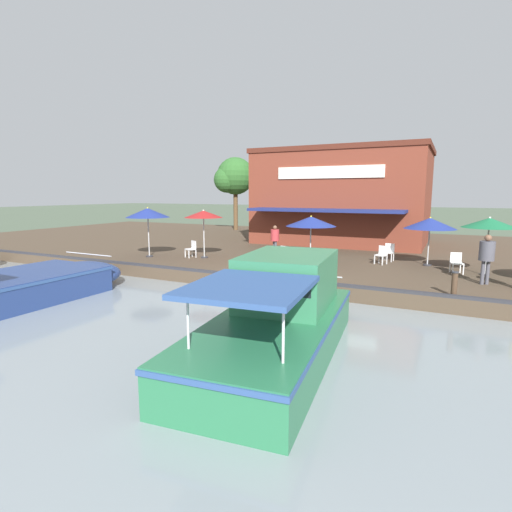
# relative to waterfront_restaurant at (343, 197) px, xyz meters

# --- Properties ---
(ground_plane) EXTENTS (220.00, 220.00, 0.00)m
(ground_plane) POSITION_rel_waterfront_restaurant_xyz_m (13.20, 0.48, -3.64)
(ground_plane) COLOR #4C5B47
(quay_deck) EXTENTS (22.00, 56.00, 0.60)m
(quay_deck) POSITION_rel_waterfront_restaurant_xyz_m (2.20, 0.48, -3.34)
(quay_deck) COLOR #4C3D2D
(quay_deck) RESTS_ON ground
(quay_edge_fender) EXTENTS (0.20, 50.40, 0.10)m
(quay_edge_fender) POSITION_rel_waterfront_restaurant_xyz_m (13.10, 0.48, -2.99)
(quay_edge_fender) COLOR #2D2D33
(quay_edge_fender) RESTS_ON quay_deck
(waterfront_restaurant) EXTENTS (9.09, 10.77, 6.08)m
(waterfront_restaurant) POSITION_rel_waterfront_restaurant_xyz_m (0.00, 0.00, 0.00)
(waterfront_restaurant) COLOR brown
(waterfront_restaurant) RESTS_ON quay_deck
(patio_umbrella_near_quay_edge) EXTENTS (2.04, 2.04, 2.35)m
(patio_umbrella_near_quay_edge) POSITION_rel_waterfront_restaurant_xyz_m (8.60, 8.00, -0.94)
(patio_umbrella_near_quay_edge) COLOR #B7B7B7
(patio_umbrella_near_quay_edge) RESTS_ON quay_deck
(patio_umbrella_far_corner) EXTENTS (2.28, 2.28, 2.26)m
(patio_umbrella_far_corner) POSITION_rel_waterfront_restaurant_xyz_m (9.37, 0.89, -1.05)
(patio_umbrella_far_corner) COLOR #B7B7B7
(patio_umbrella_far_corner) RESTS_ON quay_deck
(patio_umbrella_by_entrance) EXTENTS (1.94, 1.94, 2.45)m
(patio_umbrella_by_entrance) POSITION_rel_waterfront_restaurant_xyz_m (9.93, -4.57, -0.82)
(patio_umbrella_by_entrance) COLOR #B7B7B7
(patio_umbrella_by_entrance) RESTS_ON quay_deck
(patio_umbrella_mid_patio_left) EXTENTS (2.23, 2.23, 2.56)m
(patio_umbrella_mid_patio_left) POSITION_rel_waterfront_restaurant_xyz_m (10.88, -7.33, -0.77)
(patio_umbrella_mid_patio_left) COLOR #B7B7B7
(patio_umbrella_mid_patio_left) RESTS_ON quay_deck
(patio_umbrella_back_row) EXTENTS (2.25, 2.25, 2.21)m
(patio_umbrella_back_row) POSITION_rel_waterfront_restaurant_xyz_m (7.28, 5.78, -1.12)
(patio_umbrella_back_row) COLOR #B7B7B7
(patio_umbrella_back_row) RESTS_ON quay_deck
(cafe_chair_facing_river) EXTENTS (0.57, 0.57, 0.85)m
(cafe_chair_facing_river) POSITION_rel_waterfront_restaurant_xyz_m (7.79, 3.84, -2.57)
(cafe_chair_facing_river) COLOR white
(cafe_chair_facing_river) RESTS_ON quay_deck
(cafe_chair_beside_entrance) EXTENTS (0.49, 0.49, 0.85)m
(cafe_chair_beside_entrance) POSITION_rel_waterfront_restaurant_xyz_m (6.75, 4.01, -2.57)
(cafe_chair_beside_entrance) COLOR white
(cafe_chair_beside_entrance) RESTS_ON quay_deck
(cafe_chair_under_first_umbrella) EXTENTS (0.59, 0.59, 0.85)m
(cafe_chair_under_first_umbrella) POSITION_rel_waterfront_restaurant_xyz_m (10.04, -5.26, -2.57)
(cafe_chair_under_first_umbrella) COLOR white
(cafe_chair_under_first_umbrella) RESTS_ON quay_deck
(cafe_chair_mid_patio) EXTENTS (0.54, 0.54, 0.85)m
(cafe_chair_mid_patio) POSITION_rel_waterfront_restaurant_xyz_m (8.67, 6.94, -2.57)
(cafe_chair_mid_patio) COLOR white
(cafe_chair_mid_patio) RESTS_ON quay_deck
(cafe_chair_back_row_seat) EXTENTS (0.56, 0.56, 0.85)m
(cafe_chair_back_row_seat) POSITION_rel_waterfront_restaurant_xyz_m (9.94, -0.26, -2.57)
(cafe_chair_back_row_seat) COLOR white
(cafe_chair_back_row_seat) RESTS_ON quay_deck
(person_at_quay_edge) EXTENTS (0.45, 0.45, 1.59)m
(person_at_quay_edge) POSITION_rel_waterfront_restaurant_xyz_m (7.52, -1.69, -2.06)
(person_at_quay_edge) COLOR #4C4C56
(person_at_quay_edge) RESTS_ON quay_deck
(person_near_entrance) EXTENTS (0.51, 0.51, 1.81)m
(person_near_entrance) POSITION_rel_waterfront_restaurant_xyz_m (10.49, 7.86, -1.90)
(person_near_entrance) COLOR #4C4C56
(person_near_entrance) RESTS_ON quay_deck
(motorboat_outer_channel) EXTENTS (9.54, 3.47, 2.03)m
(motorboat_outer_channel) POSITION_rel_waterfront_restaurant_xyz_m (18.66, -6.91, -3.00)
(motorboat_outer_channel) COLOR navy
(motorboat_outer_channel) RESTS_ON river_water
(motorboat_mid_row) EXTENTS (8.03, 3.32, 2.27)m
(motorboat_mid_row) POSITION_rel_waterfront_restaurant_xyz_m (17.89, 3.07, -2.76)
(motorboat_mid_row) COLOR #287047
(motorboat_mid_row) RESTS_ON river_water
(mooring_post) EXTENTS (0.22, 0.22, 0.81)m
(mooring_post) POSITION_rel_waterfront_restaurant_xyz_m (12.85, 6.87, -2.63)
(mooring_post) COLOR #473323
(mooring_post) RESTS_ON quay_deck
(tree_upstream_bank) EXTENTS (3.45, 3.29, 6.43)m
(tree_upstream_bank) POSITION_rel_waterfront_restaurant_xyz_m (-4.64, -11.05, 1.63)
(tree_upstream_bank) COLOR brown
(tree_upstream_bank) RESTS_ON quay_deck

